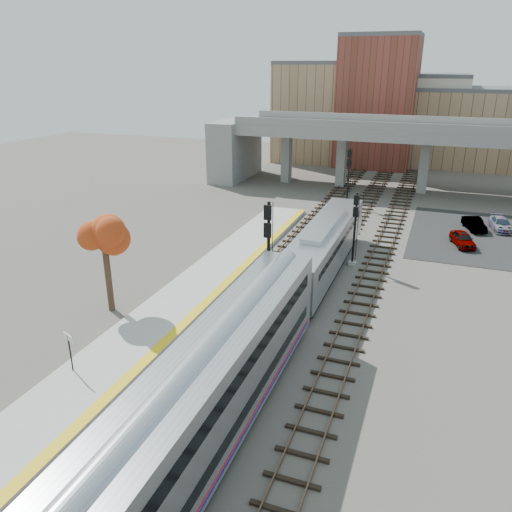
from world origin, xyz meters
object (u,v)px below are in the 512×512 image
Objects in this scene: locomotive at (324,246)px; coach at (200,408)px; signal_mast_mid at (354,232)px; signal_mast_far at (348,178)px; car_a at (463,239)px; car_c at (501,224)px; car_b at (474,224)px; tree at (104,237)px; signal_mast_near at (268,256)px.

coach is (-0.00, -22.61, 0.52)m from locomotive.
signal_mast_far is at bearing 102.32° from signal_mast_mid.
car_c is (3.77, 6.59, -0.04)m from car_a.
car_a is at bearing 44.64° from locomotive.
coach is 35.22m from car_a.
signal_mast_mid is 1.62× the size of car_b.
signal_mast_mid is at bearing -154.77° from car_a.
tree reaches higher than car_b.
coach is 3.95× the size of signal_mast_mid.
coach is 14.85m from signal_mast_near.
tree is (-12.36, -11.94, 3.15)m from locomotive.
coach is at bearing -81.84° from signal_mast_near.
coach is 3.42× the size of tree.
locomotive is at bearing 75.21° from signal_mast_near.
car_c is at bearing 56.45° from signal_mast_near.
signal_mast_near is 29.13m from signal_mast_far.
tree reaches higher than coach.
car_a is (8.94, 8.41, -2.29)m from signal_mast_mid.
signal_mast_mid is 17.39m from car_b.
signal_mast_far is at bearing 157.75° from car_c.
coach is at bearing -40.80° from tree.
locomotive is 2.74× the size of signal_mast_far.
coach reaches higher than locomotive.
signal_mast_near is at bearing -104.79° from locomotive.
signal_mast_mid is 1.62× the size of car_a.
car_c is at bearing 49.71° from signal_mast_mid.
signal_mast_mid is at bearing -144.62° from car_b.
signal_mast_near reaches higher than car_c.
coach is at bearing -126.14° from car_a.
locomotive reaches higher than car_b.
car_a is at bearing 71.87° from coach.
signal_mast_far is (-2.10, 21.18, 1.16)m from locomotive.
locomotive is 3.01× the size of signal_mast_mid.
signal_mast_near is at bearing -90.00° from signal_mast_far.
car_b is at bearing -167.62° from car_c.
coach is at bearing -125.94° from car_b.
tree is 32.90m from car_a.
car_b is at bearing 53.44° from locomotive.
signal_mast_near reaches higher than signal_mast_far.
coach reaches higher than car_c.
car_a is (23.30, 22.74, -4.72)m from tree.
signal_mast_far is 0.95× the size of tree.
car_b is (12.13, 38.96, -2.11)m from coach.
locomotive is 22.61m from coach.
car_c is at bearing 49.78° from locomotive.
signal_mast_near is 23.08m from car_a.
signal_mast_mid is at bearing 85.43° from coach.
signal_mast_far is at bearing 90.00° from signal_mast_near.
locomotive is at bearing -145.21° from car_b.
car_c is at bearing -12.68° from signal_mast_far.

